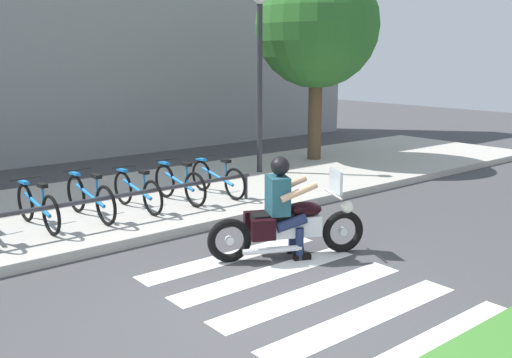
% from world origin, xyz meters
% --- Properties ---
extents(ground_plane, '(48.00, 48.00, 0.00)m').
position_xyz_m(ground_plane, '(0.00, 0.00, 0.00)').
color(ground_plane, '#424244').
extents(sidewalk, '(24.00, 4.40, 0.15)m').
position_xyz_m(sidewalk, '(0.00, 5.02, 0.07)').
color(sidewalk, '#B7B2A8').
rests_on(sidewalk, ground).
extents(crosswalk_stripe_0, '(2.80, 0.40, 0.01)m').
position_xyz_m(crosswalk_stripe_0, '(0.70, -1.60, 0.00)').
color(crosswalk_stripe_0, white).
rests_on(crosswalk_stripe_0, ground).
extents(crosswalk_stripe_1, '(2.80, 0.40, 0.01)m').
position_xyz_m(crosswalk_stripe_1, '(0.70, -0.80, 0.00)').
color(crosswalk_stripe_1, white).
rests_on(crosswalk_stripe_1, ground).
extents(crosswalk_stripe_2, '(2.80, 0.40, 0.01)m').
position_xyz_m(crosswalk_stripe_2, '(0.70, 0.00, 0.00)').
color(crosswalk_stripe_2, white).
rests_on(crosswalk_stripe_2, ground).
extents(crosswalk_stripe_3, '(2.80, 0.40, 0.01)m').
position_xyz_m(crosswalk_stripe_3, '(0.70, 0.80, 0.00)').
color(crosswalk_stripe_3, white).
rests_on(crosswalk_stripe_3, ground).
extents(crosswalk_stripe_4, '(2.80, 0.40, 0.01)m').
position_xyz_m(crosswalk_stripe_4, '(0.70, 1.60, 0.00)').
color(crosswalk_stripe_4, white).
rests_on(crosswalk_stripe_4, ground).
extents(motorcycle, '(2.09, 1.09, 1.20)m').
position_xyz_m(motorcycle, '(1.33, 1.12, 0.45)').
color(motorcycle, black).
rests_on(motorcycle, ground).
extents(rider, '(0.76, 0.70, 1.43)m').
position_xyz_m(rider, '(1.26, 1.15, 0.82)').
color(rider, '#1E4C59').
rests_on(rider, ground).
extents(bicycle_2, '(0.48, 1.62, 0.74)m').
position_xyz_m(bicycle_2, '(-1.06, 4.17, 0.49)').
color(bicycle_2, black).
rests_on(bicycle_2, sidewalk).
extents(bicycle_3, '(0.48, 1.69, 0.77)m').
position_xyz_m(bicycle_3, '(-0.22, 4.17, 0.50)').
color(bicycle_3, black).
rests_on(bicycle_3, sidewalk).
extents(bicycle_4, '(0.48, 1.58, 0.73)m').
position_xyz_m(bicycle_4, '(0.62, 4.17, 0.49)').
color(bicycle_4, black).
rests_on(bicycle_4, sidewalk).
extents(bicycle_5, '(0.48, 1.58, 0.76)m').
position_xyz_m(bicycle_5, '(1.46, 4.17, 0.50)').
color(bicycle_5, black).
rests_on(bicycle_5, sidewalk).
extents(bicycle_6, '(0.48, 1.62, 0.73)m').
position_xyz_m(bicycle_6, '(2.30, 4.17, 0.49)').
color(bicycle_6, black).
rests_on(bicycle_6, sidewalk).
extents(bike_rack, '(5.64, 0.07, 0.49)m').
position_xyz_m(bike_rack, '(-0.22, 3.62, 0.58)').
color(bike_rack, '#333338').
rests_on(bike_rack, sidewalk).
extents(street_lamp, '(0.28, 0.28, 4.11)m').
position_xyz_m(street_lamp, '(4.36, 5.42, 2.51)').
color(street_lamp, '#2D2D33').
rests_on(street_lamp, ground).
extents(tree_near_rack, '(3.08, 3.08, 5.04)m').
position_xyz_m(tree_near_rack, '(6.52, 5.82, 3.47)').
color(tree_near_rack, brown).
rests_on(tree_near_rack, ground).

